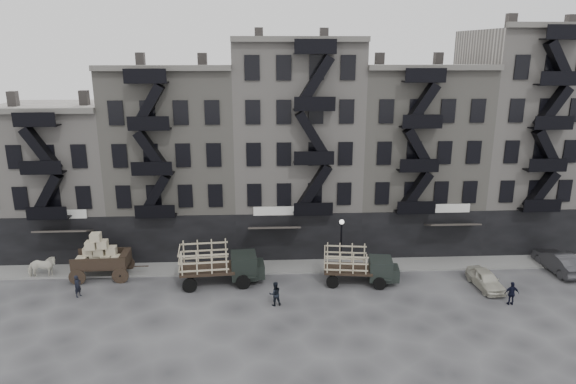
{
  "coord_description": "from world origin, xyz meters",
  "views": [
    {
      "loc": [
        -2.81,
        -33.25,
        16.71
      ],
      "look_at": [
        -0.94,
        4.0,
        6.08
      ],
      "focal_mm": 32.0,
      "sensor_mm": 36.0,
      "label": 1
    }
  ],
  "objects_px": {
    "stake_truck_east": "(359,263)",
    "policeman": "(512,293)",
    "stake_truck_west": "(219,261)",
    "car_east": "(485,279)",
    "pedestrian_mid": "(275,294)",
    "horse": "(42,268)",
    "wagon": "(99,252)",
    "pedestrian_west": "(78,286)",
    "car_far": "(559,262)"
  },
  "relations": [
    {
      "from": "wagon",
      "to": "horse",
      "type": "bearing_deg",
      "value": 178.2
    },
    {
      "from": "wagon",
      "to": "pedestrian_west",
      "type": "height_order",
      "value": "wagon"
    },
    {
      "from": "horse",
      "to": "pedestrian_mid",
      "type": "height_order",
      "value": "horse"
    },
    {
      "from": "horse",
      "to": "wagon",
      "type": "relative_size",
      "value": 0.5
    },
    {
      "from": "car_east",
      "to": "stake_truck_west",
      "type": "bearing_deg",
      "value": 170.32
    },
    {
      "from": "car_east",
      "to": "policeman",
      "type": "xyz_separation_m",
      "value": [
        0.67,
        -2.57,
        0.18
      ]
    },
    {
      "from": "wagon",
      "to": "stake_truck_west",
      "type": "height_order",
      "value": "wagon"
    },
    {
      "from": "pedestrian_west",
      "to": "policeman",
      "type": "relative_size",
      "value": 0.96
    },
    {
      "from": "stake_truck_east",
      "to": "car_east",
      "type": "height_order",
      "value": "stake_truck_east"
    },
    {
      "from": "stake_truck_east",
      "to": "policeman",
      "type": "relative_size",
      "value": 3.39
    },
    {
      "from": "stake_truck_east",
      "to": "wagon",
      "type": "bearing_deg",
      "value": -178.1
    },
    {
      "from": "pedestrian_west",
      "to": "policeman",
      "type": "distance_m",
      "value": 29.48
    },
    {
      "from": "car_east",
      "to": "pedestrian_mid",
      "type": "relative_size",
      "value": 2.26
    },
    {
      "from": "stake_truck_west",
      "to": "pedestrian_mid",
      "type": "distance_m",
      "value": 5.35
    },
    {
      "from": "car_far",
      "to": "policeman",
      "type": "distance_m",
      "value": 7.92
    },
    {
      "from": "car_east",
      "to": "pedestrian_mid",
      "type": "height_order",
      "value": "pedestrian_mid"
    },
    {
      "from": "wagon",
      "to": "car_east",
      "type": "bearing_deg",
      "value": -8.07
    },
    {
      "from": "horse",
      "to": "car_east",
      "type": "xyz_separation_m",
      "value": [
        32.28,
        -3.04,
        -0.27
      ]
    },
    {
      "from": "pedestrian_west",
      "to": "stake_truck_west",
      "type": "bearing_deg",
      "value": -55.39
    },
    {
      "from": "pedestrian_west",
      "to": "policeman",
      "type": "xyz_separation_m",
      "value": [
        29.36,
        -2.64,
        0.03
      ]
    },
    {
      "from": "wagon",
      "to": "car_east",
      "type": "height_order",
      "value": "wagon"
    },
    {
      "from": "stake_truck_east",
      "to": "policeman",
      "type": "distance_m",
      "value": 10.38
    },
    {
      "from": "car_far",
      "to": "wagon",
      "type": "bearing_deg",
      "value": -4.29
    },
    {
      "from": "pedestrian_mid",
      "to": "stake_truck_west",
      "type": "bearing_deg",
      "value": -55.4
    },
    {
      "from": "car_east",
      "to": "pedestrian_mid",
      "type": "bearing_deg",
      "value": -177.78
    },
    {
      "from": "stake_truck_east",
      "to": "car_far",
      "type": "height_order",
      "value": "stake_truck_east"
    },
    {
      "from": "pedestrian_mid",
      "to": "policeman",
      "type": "xyz_separation_m",
      "value": [
        15.8,
        -0.73,
        -0.01
      ]
    },
    {
      "from": "car_far",
      "to": "pedestrian_west",
      "type": "xyz_separation_m",
      "value": [
        -35.48,
        -2.39,
        -0.0
      ]
    },
    {
      "from": "car_east",
      "to": "pedestrian_west",
      "type": "relative_size",
      "value": 2.39
    },
    {
      "from": "wagon",
      "to": "stake_truck_west",
      "type": "xyz_separation_m",
      "value": [
        8.92,
        -1.39,
        -0.33
      ]
    },
    {
      "from": "wagon",
      "to": "stake_truck_west",
      "type": "bearing_deg",
      "value": -10.72
    },
    {
      "from": "wagon",
      "to": "stake_truck_west",
      "type": "relative_size",
      "value": 0.7
    },
    {
      "from": "stake_truck_west",
      "to": "pedestrian_mid",
      "type": "height_order",
      "value": "stake_truck_west"
    },
    {
      "from": "wagon",
      "to": "pedestrian_mid",
      "type": "distance_m",
      "value": 13.82
    },
    {
      "from": "pedestrian_west",
      "to": "wagon",
      "type": "bearing_deg",
      "value": 12.14
    },
    {
      "from": "pedestrian_west",
      "to": "pedestrian_mid",
      "type": "relative_size",
      "value": 0.94
    },
    {
      "from": "wagon",
      "to": "policeman",
      "type": "relative_size",
      "value": 2.64
    },
    {
      "from": "horse",
      "to": "stake_truck_west",
      "type": "xyz_separation_m",
      "value": [
        13.2,
        -1.39,
        0.81
      ]
    },
    {
      "from": "stake_truck_west",
      "to": "stake_truck_east",
      "type": "height_order",
      "value": "stake_truck_west"
    },
    {
      "from": "car_far",
      "to": "policeman",
      "type": "xyz_separation_m",
      "value": [
        -6.12,
        -5.03,
        0.03
      ]
    },
    {
      "from": "stake_truck_west",
      "to": "policeman",
      "type": "distance_m",
      "value": 20.22
    },
    {
      "from": "horse",
      "to": "wagon",
      "type": "height_order",
      "value": "wagon"
    },
    {
      "from": "car_east",
      "to": "stake_truck_east",
      "type": "bearing_deg",
      "value": 167.4
    },
    {
      "from": "stake_truck_west",
      "to": "car_far",
      "type": "height_order",
      "value": "stake_truck_west"
    },
    {
      "from": "stake_truck_east",
      "to": "stake_truck_west",
      "type": "bearing_deg",
      "value": -175.03
    },
    {
      "from": "wagon",
      "to": "car_far",
      "type": "xyz_separation_m",
      "value": [
        34.79,
        -0.59,
        -1.26
      ]
    },
    {
      "from": "car_far",
      "to": "pedestrian_mid",
      "type": "height_order",
      "value": "pedestrian_mid"
    },
    {
      "from": "stake_truck_east",
      "to": "policeman",
      "type": "height_order",
      "value": "stake_truck_east"
    },
    {
      "from": "wagon",
      "to": "pedestrian_mid",
      "type": "height_order",
      "value": "wagon"
    },
    {
      "from": "pedestrian_mid",
      "to": "policeman",
      "type": "distance_m",
      "value": 15.81
    }
  ]
}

